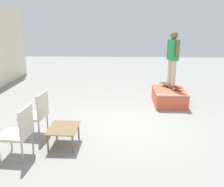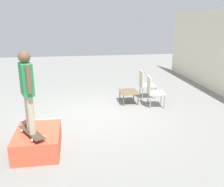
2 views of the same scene
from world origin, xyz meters
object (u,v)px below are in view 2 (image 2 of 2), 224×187
(coffee_table, at_px, (129,93))
(patio_chair_right, at_px, (153,90))
(skate_ramp_box, at_px, (38,141))
(patio_chair_left, at_px, (145,83))
(skateboard_on_ramp, at_px, (32,132))
(person_skater, at_px, (27,86))

(coffee_table, height_order, patio_chair_right, patio_chair_right)
(skate_ramp_box, bearing_deg, patio_chair_left, 134.91)
(skate_ramp_box, bearing_deg, patio_chair_right, 125.29)
(coffee_table, relative_size, patio_chair_right, 0.76)
(skate_ramp_box, distance_m, coffee_table, 3.81)
(skateboard_on_ramp, bearing_deg, patio_chair_right, 96.58)
(person_skater, height_order, patio_chair_right, person_skater)
(skateboard_on_ramp, xyz_separation_m, patio_chair_right, (-2.53, 3.35, 0.01))
(patio_chair_left, relative_size, patio_chair_right, 1.00)
(skateboard_on_ramp, bearing_deg, patio_chair_left, 105.59)
(person_skater, bearing_deg, patio_chair_left, 115.99)
(coffee_table, xyz_separation_m, patio_chair_right, (0.47, 0.69, 0.20))
(skate_ramp_box, relative_size, patio_chair_left, 1.32)
(person_skater, relative_size, patio_chair_left, 1.67)
(patio_chair_right, bearing_deg, person_skater, 133.75)
(coffee_table, bearing_deg, person_skater, -41.61)
(skateboard_on_ramp, distance_m, patio_chair_left, 4.83)
(coffee_table, relative_size, patio_chair_left, 0.76)
(coffee_table, bearing_deg, skate_ramp_box, -42.93)
(person_skater, xyz_separation_m, patio_chair_right, (-2.53, 3.35, -0.95))
(skate_ramp_box, relative_size, patio_chair_right, 1.32)
(person_skater, bearing_deg, patio_chair_right, 106.98)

